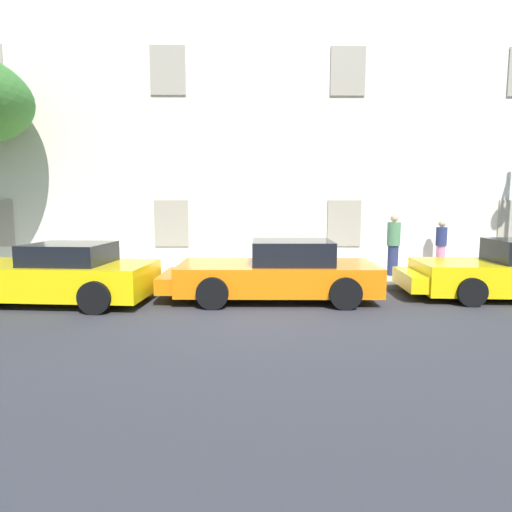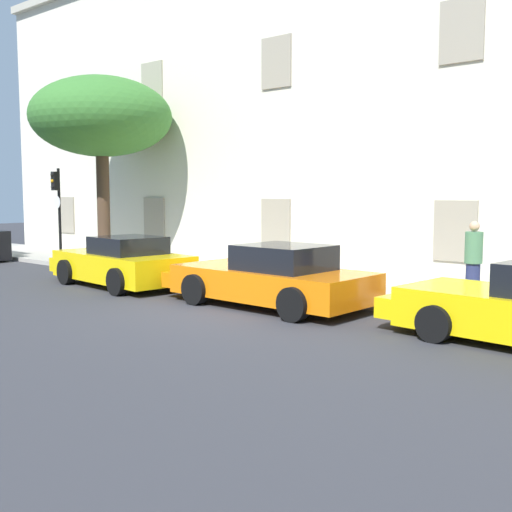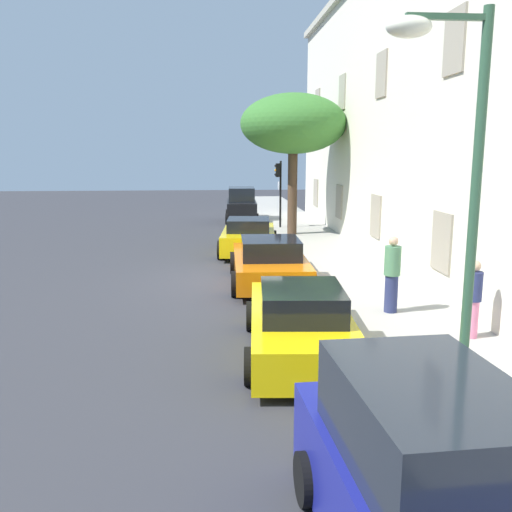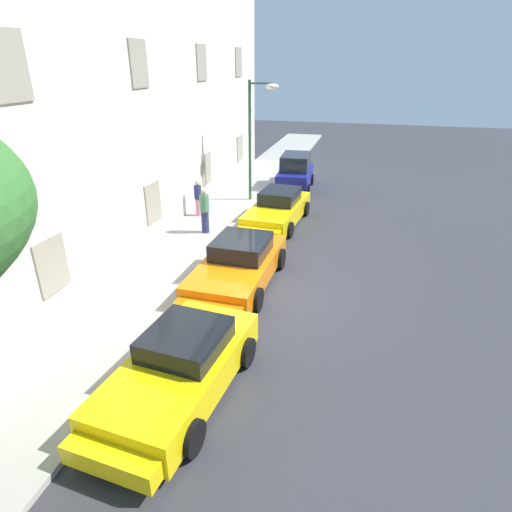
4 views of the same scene
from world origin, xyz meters
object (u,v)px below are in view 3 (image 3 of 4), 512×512
(street_lamp, at_px, (449,140))
(sportscar_white_middle, at_px, (299,321))
(traffic_light, at_px, (279,182))
(tree_near_kerb, at_px, (293,124))
(hatchback_parked, at_px, (424,489))
(hatchback_distant, at_px, (242,207))
(pedestrian_admiring, at_px, (473,298))
(sportscar_yellow_flank, at_px, (269,262))
(pedestrian_strolling, at_px, (392,274))
(sportscar_red_lead, at_px, (249,237))

(street_lamp, bearing_deg, sportscar_white_middle, -151.60)
(traffic_light, xyz_separation_m, street_lamp, (19.62, -0.11, 1.63))
(tree_near_kerb, relative_size, traffic_light, 1.91)
(hatchback_parked, xyz_separation_m, hatchback_distant, (-25.99, -0.25, -0.00))
(hatchback_distant, distance_m, pedestrian_admiring, 20.41)
(sportscar_white_middle, xyz_separation_m, hatchback_distant, (-20.22, -0.02, 0.24))
(hatchback_parked, relative_size, tree_near_kerb, 0.61)
(sportscar_yellow_flank, relative_size, street_lamp, 0.91)
(hatchback_parked, bearing_deg, pedestrian_strolling, 163.80)
(pedestrian_admiring, bearing_deg, traffic_light, -173.54)
(sportscar_red_lead, relative_size, hatchback_distant, 1.31)
(tree_near_kerb, distance_m, street_lamp, 17.38)
(sportscar_red_lead, height_order, street_lamp, street_lamp)
(sportscar_yellow_flank, height_order, pedestrian_strolling, pedestrian_strolling)
(hatchback_distant, relative_size, street_lamp, 0.66)
(sportscar_red_lead, xyz_separation_m, sportscar_yellow_flank, (5.06, 0.26, 0.01))
(street_lamp, bearing_deg, traffic_light, 179.69)
(tree_near_kerb, bearing_deg, traffic_light, -171.58)
(sportscar_yellow_flank, distance_m, pedestrian_strolling, 4.49)
(tree_near_kerb, relative_size, pedestrian_admiring, 3.92)
(sportscar_yellow_flank, relative_size, traffic_light, 1.55)
(hatchback_parked, bearing_deg, sportscar_red_lead, -178.35)
(sportscar_red_lead, bearing_deg, traffic_light, 162.58)
(tree_near_kerb, xyz_separation_m, street_lamp, (17.34, -0.44, -1.02))
(traffic_light, bearing_deg, sportscar_red_lead, -17.42)
(sportscar_red_lead, distance_m, tree_near_kerb, 6.19)
(sportscar_yellow_flank, xyz_separation_m, street_lamp, (8.54, 1.52, 3.37))
(hatchback_parked, bearing_deg, traffic_light, 176.42)
(street_lamp, distance_m, pedestrian_strolling, 5.72)
(sportscar_white_middle, distance_m, hatchback_parked, 5.78)
(tree_near_kerb, distance_m, pedestrian_strolling, 13.14)
(pedestrian_admiring, bearing_deg, tree_near_kerb, -173.85)
(sportscar_yellow_flank, xyz_separation_m, hatchback_distant, (-14.50, -0.03, 0.22))
(sportscar_red_lead, bearing_deg, pedestrian_admiring, 19.51)
(sportscar_yellow_flank, bearing_deg, hatchback_distant, -179.90)
(hatchback_parked, bearing_deg, street_lamp, 156.19)
(sportscar_white_middle, bearing_deg, sportscar_red_lead, -178.65)
(hatchback_distant, bearing_deg, pedestrian_admiring, 10.00)
(sportscar_white_middle, relative_size, street_lamp, 0.92)
(tree_near_kerb, bearing_deg, pedestrian_strolling, 2.34)
(hatchback_distant, height_order, pedestrian_strolling, pedestrian_strolling)
(hatchback_parked, height_order, tree_near_kerb, tree_near_kerb)
(pedestrian_admiring, bearing_deg, sportscar_white_middle, -88.02)
(hatchback_parked, relative_size, hatchback_distant, 1.04)
(hatchback_distant, height_order, tree_near_kerb, tree_near_kerb)
(tree_near_kerb, height_order, pedestrian_strolling, tree_near_kerb)
(tree_near_kerb, bearing_deg, pedestrian_admiring, 6.15)
(sportscar_red_lead, distance_m, hatchback_distant, 9.44)
(hatchback_distant, distance_m, traffic_light, 4.09)
(sportscar_yellow_flank, distance_m, hatchback_distant, 14.50)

